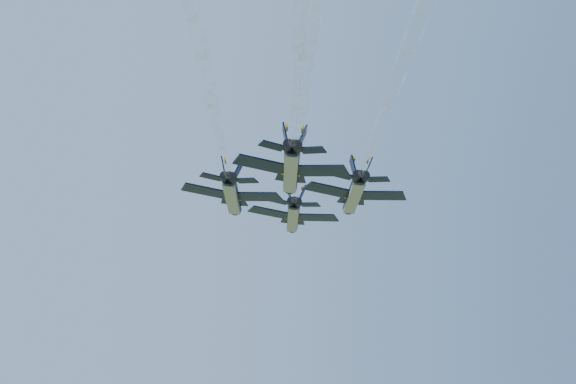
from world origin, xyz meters
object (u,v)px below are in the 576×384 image
object	(u,v)px
jet_slot	(291,170)
jet_lead	(293,217)
jet_right	(354,195)
jet_left	(233,196)

from	to	relation	value
jet_slot	jet_lead	bearing A→B (deg)	88.05
jet_lead	jet_slot	xyz separation A→B (m)	(-7.55, -22.56, 0.00)
jet_right	jet_left	bearing A→B (deg)	177.29
jet_slot	jet_left	bearing A→B (deg)	124.43
jet_right	jet_slot	xyz separation A→B (m)	(-11.87, -7.95, 0.00)
jet_right	jet_slot	bearing A→B (deg)	-129.63
jet_left	jet_slot	size ratio (longest dim) A/B	1.00
jet_left	jet_right	distance (m)	17.24
jet_left	jet_right	bearing A→B (deg)	-2.71
jet_lead	jet_left	xyz separation A→B (m)	(-11.95, -8.91, 0.00)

